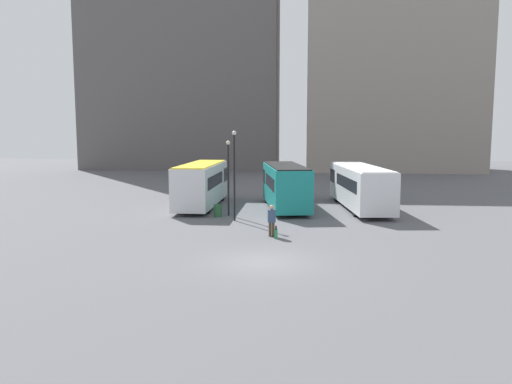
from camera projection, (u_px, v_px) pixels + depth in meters
ground_plane at (262, 262)px, 21.93m from camera, size 160.00×160.00×0.00m
building_block_left at (181, 36)px, 75.75m from camera, size 29.61×10.29×40.43m
building_block_right at (392, 33)px, 72.82m from camera, size 24.37×15.03×40.06m
bus_0 at (202, 183)px, 38.07m from camera, size 2.57×10.29×3.30m
bus_1 at (285, 185)px, 37.09m from camera, size 4.07×9.86×3.24m
bus_2 at (360, 185)px, 37.09m from camera, size 3.79×11.78×3.16m
traveler at (272, 218)px, 27.13m from camera, size 0.46×0.46×1.73m
suitcase at (276, 234)px, 26.76m from camera, size 0.17×0.33×0.70m
lamp_post_0 at (234, 168)px, 31.64m from camera, size 0.28×0.28×5.75m
lamp_post_1 at (228, 171)px, 33.69m from camera, size 0.28×0.28×5.10m
trash_bin at (218, 211)px, 33.46m from camera, size 0.52×0.52×0.85m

